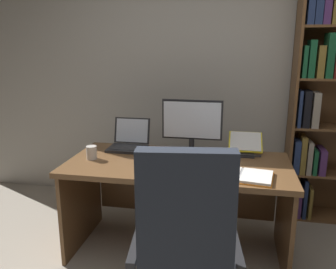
{
  "coord_description": "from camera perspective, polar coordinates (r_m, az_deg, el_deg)",
  "views": [
    {
      "loc": [
        0.24,
        -1.5,
        1.6
      ],
      "look_at": [
        -0.22,
        0.9,
        0.97
      ],
      "focal_mm": 37.19,
      "sensor_mm": 36.0,
      "label": 1
    }
  ],
  "objects": [
    {
      "name": "computer_mouse",
      "position": [
        2.51,
        -4.21,
        -5.0
      ],
      "size": [
        0.06,
        0.1,
        0.04
      ],
      "primitive_type": "ellipsoid",
      "color": "#232326",
      "rests_on": "desk"
    },
    {
      "name": "pen",
      "position": [
        2.55,
        8.34,
        -4.94
      ],
      "size": [
        0.13,
        0.06,
        0.01
      ],
      "primitive_type": "cylinder",
      "rotation": [
        0.0,
        1.57,
        0.35
      ],
      "color": "navy",
      "rests_on": "notepad"
    },
    {
      "name": "monitor",
      "position": [
        2.82,
        3.95,
        1.4
      ],
      "size": [
        0.49,
        0.16,
        0.43
      ],
      "color": "#232326",
      "rests_on": "desk"
    },
    {
      "name": "desk",
      "position": [
        2.77,
        1.89,
        -7.93
      ],
      "size": [
        1.67,
        0.8,
        0.75
      ],
      "color": "brown",
      "rests_on": "ground"
    },
    {
      "name": "keyboard",
      "position": [
        2.46,
        2.59,
        -5.63
      ],
      "size": [
        0.42,
        0.15,
        0.02
      ],
      "primitive_type": "cube",
      "color": "#232326",
      "rests_on": "desk"
    },
    {
      "name": "wall_back",
      "position": [
        3.54,
        6.98,
        9.3
      ],
      "size": [
        5.14,
        0.12,
        2.58
      ],
      "primitive_type": "cube",
      "color": "#B2ADA3",
      "rests_on": "ground"
    },
    {
      "name": "notepad",
      "position": [
        2.56,
        7.89,
        -5.1
      ],
      "size": [
        0.18,
        0.23,
        0.01
      ],
      "primitive_type": "cube",
      "rotation": [
        0.0,
        0.0,
        -0.13
      ],
      "color": "silver",
      "rests_on": "desk"
    },
    {
      "name": "office_chair",
      "position": [
        1.98,
        2.85,
        -20.13
      ],
      "size": [
        0.65,
        0.6,
        1.14
      ],
      "rotation": [
        0.0,
        0.0,
        0.13
      ],
      "color": "#232326",
      "rests_on": "ground"
    },
    {
      "name": "laptop",
      "position": [
        2.98,
        -6.42,
        -1.29
      ],
      "size": [
        0.31,
        0.3,
        0.24
      ],
      "color": "#232326",
      "rests_on": "desk"
    },
    {
      "name": "reading_stand_with_book",
      "position": [
        2.89,
        12.57,
        -1.55
      ],
      "size": [
        0.27,
        0.26,
        0.15
      ],
      "color": "#232326",
      "rests_on": "desk"
    },
    {
      "name": "open_binder",
      "position": [
        2.39,
        11.8,
        -6.53
      ],
      "size": [
        0.46,
        0.33,
        0.02
      ],
      "rotation": [
        0.0,
        0.0,
        -0.15
      ],
      "color": "orange",
      "rests_on": "desk"
    },
    {
      "name": "coffee_mug",
      "position": [
        2.75,
        -12.41,
        -2.9
      ],
      "size": [
        0.08,
        0.08,
        0.1
      ],
      "primitive_type": "cylinder",
      "color": "silver",
      "rests_on": "desk"
    },
    {
      "name": "bookshelf",
      "position": [
        3.42,
        24.76,
        4.98
      ],
      "size": [
        0.83,
        0.32,
        2.2
      ],
      "color": "brown",
      "rests_on": "ground"
    }
  ]
}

